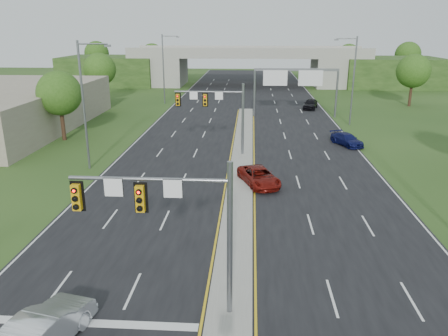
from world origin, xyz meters
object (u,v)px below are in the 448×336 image
signal_mast_near (174,215)px  sign_gantry (295,79)px  overpass (248,69)px  signal_mast_far (219,108)px  car_far_c (310,104)px  car_far_a (259,176)px  car_silver (43,331)px  car_far_b (347,139)px

signal_mast_near → sign_gantry: (8.95, 44.99, 0.51)m
overpass → sign_gantry: bearing=-79.2°
signal_mast_near → sign_gantry: signal_mast_near is taller
signal_mast_far → car_far_c: 29.42m
overpass → car_far_c: (9.89, -28.57, -2.77)m
signal_mast_far → car_far_a: (3.76, -8.29, -4.02)m
car_silver → car_far_b: size_ratio=1.14×
car_far_b → car_far_c: 21.94m
car_silver → car_far_b: bearing=-106.3°
car_silver → car_far_c: size_ratio=1.10×
car_far_a → car_silver: bearing=-134.5°
car_far_a → car_far_c: (8.39, 34.79, 0.08)m
car_far_b → car_far_c: bearing=67.9°
car_far_a → car_far_b: size_ratio=1.14×
signal_mast_near → car_silver: size_ratio=1.42×
signal_mast_far → signal_mast_near: bearing=-90.0°
signal_mast_near → sign_gantry: bearing=78.8°
overpass → car_far_c: bearing=-70.9°
signal_mast_near → car_silver: signal_mast_near is taller
signal_mast_far → car_silver: 28.22m
car_far_a → signal_mast_near: bearing=-123.2°
car_far_b → car_far_a: bearing=-151.4°
overpass → signal_mast_near: bearing=-91.6°
signal_mast_near → car_far_b: 32.69m
car_far_c → signal_mast_far: bearing=-99.0°
car_far_a → car_far_b: (9.50, 12.89, -0.06)m
signal_mast_near → car_silver: (-4.80, -2.54, -3.89)m
sign_gantry → signal_mast_near: bearing=-101.2°
car_far_b → signal_mast_far: bearing=174.1°
overpass → car_far_c: 30.36m
overpass → car_far_a: bearing=-88.6°
signal_mast_near → signal_mast_far: same height
sign_gantry → car_far_a: 29.11m
signal_mast_near → car_far_b: bearing=65.9°
car_far_b → sign_gantry: bearing=80.7°
signal_mast_near → overpass: (2.26, 80.07, -1.17)m
overpass → car_far_a: 63.44m
sign_gantry → car_far_c: sign_gantry is taller
signal_mast_far → sign_gantry: bearing=65.9°
car_silver → car_far_b: (18.06, 32.14, -0.19)m
signal_mast_far → overpass: bearing=87.6°
signal_mast_far → overpass: size_ratio=0.09×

